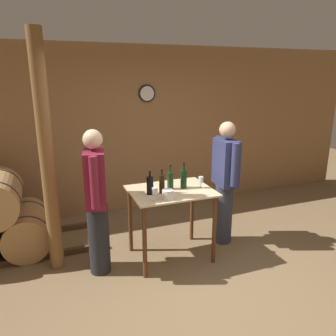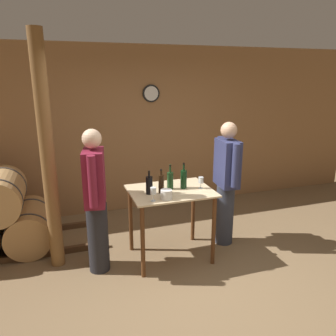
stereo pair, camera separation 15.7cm
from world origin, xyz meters
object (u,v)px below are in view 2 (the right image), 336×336
(wine_bottle_left, at_px, (161,183))
(wine_glass_near_left, at_px, (153,191))
(ice_bucket, at_px, (166,194))
(person_host, at_px, (96,199))
(wine_bottle_far_left, at_px, (149,185))
(person_visitor_with_scarf, at_px, (226,181))
(wine_bottle_center, at_px, (170,180))
(wine_glass_near_center, at_px, (201,180))
(wooden_post, at_px, (48,157))
(wine_bottle_right, at_px, (184,179))

(wine_bottle_left, height_order, wine_glass_near_left, wine_bottle_left)
(ice_bucket, relative_size, person_host, 0.08)
(wine_bottle_far_left, xyz_separation_m, wine_glass_near_left, (-0.02, -0.23, 0.00))
(wine_glass_near_left, xyz_separation_m, person_visitor_with_scarf, (1.11, 0.40, -0.13))
(wine_bottle_center, height_order, person_host, person_host)
(wine_glass_near_center, bearing_deg, wine_glass_near_left, -161.62)
(wine_bottle_far_left, relative_size, wine_bottle_center, 0.91)
(wine_bottle_center, relative_size, person_host, 0.18)
(wine_bottle_far_left, height_order, wine_bottle_center, wine_bottle_center)
(ice_bucket, bearing_deg, wine_bottle_center, 64.25)
(person_visitor_with_scarf, bearing_deg, person_host, -175.54)
(person_host, bearing_deg, wine_glass_near_left, -23.92)
(wine_glass_near_center, relative_size, ice_bucket, 1.10)
(wine_bottle_center, bearing_deg, person_host, -176.66)
(wine_bottle_left, distance_m, person_visitor_with_scarf, 0.98)
(wine_bottle_far_left, distance_m, wine_bottle_center, 0.30)
(wine_bottle_center, distance_m, ice_bucket, 0.35)
(wooden_post, xyz_separation_m, wine_bottle_right, (1.53, -0.25, -0.34))
(wine_bottle_left, height_order, wine_bottle_right, wine_bottle_right)
(wine_glass_near_left, bearing_deg, wine_bottle_center, 46.24)
(wine_bottle_right, bearing_deg, wine_bottle_center, 173.63)
(wooden_post, xyz_separation_m, person_host, (0.47, -0.28, -0.46))
(wooden_post, relative_size, person_host, 1.61)
(wine_bottle_center, distance_m, wine_bottle_right, 0.17)
(wine_bottle_left, xyz_separation_m, wine_bottle_right, (0.31, 0.08, 0.00))
(wine_bottle_far_left, bearing_deg, person_visitor_with_scarf, 8.65)
(wine_glass_near_left, height_order, person_visitor_with_scarf, person_visitor_with_scarf)
(ice_bucket, bearing_deg, wine_bottle_left, 88.82)
(person_host, bearing_deg, wine_bottle_left, -3.52)
(ice_bucket, bearing_deg, wooden_post, 156.30)
(person_host, bearing_deg, ice_bucket, -18.78)
(wine_bottle_far_left, height_order, wine_bottle_left, wine_bottle_left)
(person_host, bearing_deg, wine_bottle_center, 3.34)
(wine_bottle_left, bearing_deg, person_host, 176.48)
(wooden_post, bearing_deg, wine_bottle_far_left, -16.14)
(wine_bottle_center, bearing_deg, wine_bottle_left, -145.52)
(wine_bottle_center, bearing_deg, wine_bottle_far_left, -163.27)
(wine_bottle_far_left, xyz_separation_m, person_visitor_with_scarf, (1.09, 0.17, -0.12))
(wine_glass_near_left, bearing_deg, wine_bottle_left, 53.83)
(wine_bottle_far_left, relative_size, wine_glass_near_left, 1.78)
(wooden_post, height_order, wine_bottle_far_left, wooden_post)
(wine_glass_near_left, bearing_deg, wine_glass_near_center, 18.38)
(wine_bottle_far_left, height_order, person_host, person_host)
(wine_bottle_left, bearing_deg, wooden_post, 165.06)
(ice_bucket, bearing_deg, wine_bottle_far_left, 121.62)
(wine_bottle_center, xyz_separation_m, person_host, (-0.90, -0.05, -0.12))
(wine_glass_near_center, bearing_deg, wine_bottle_right, 158.63)
(wooden_post, height_order, ice_bucket, wooden_post)
(wine_glass_near_left, height_order, person_host, person_host)
(wine_bottle_right, height_order, person_host, person_host)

